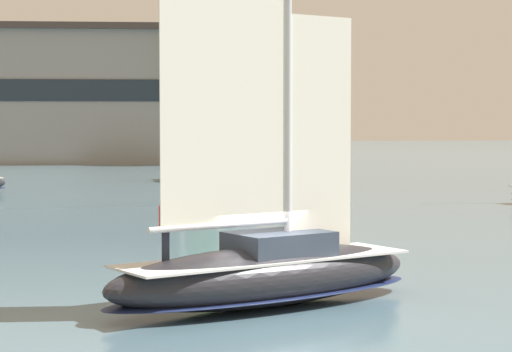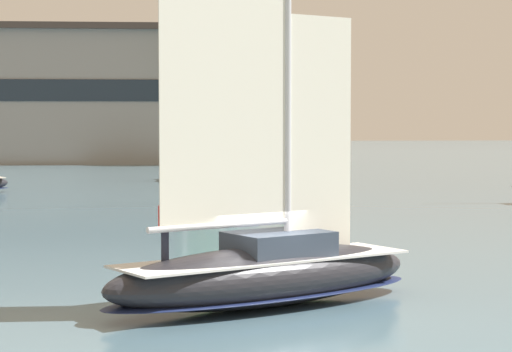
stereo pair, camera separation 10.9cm
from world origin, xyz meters
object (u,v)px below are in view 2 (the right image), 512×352
Objects in this scene: tree_shore_center at (209,61)px; sailboat_main at (265,267)px; sailboat_moored_mid_channel at (226,192)px; tree_shore_left at (308,85)px; sailboat_moored_far_slip at (186,171)px.

tree_shore_center is 1.23× the size of sailboat_main.
sailboat_main is 1.26× the size of sailboat_moored_mid_channel.
sailboat_moored_mid_channel is at bearing -102.80° from tree_shore_left.
tree_shore_left is at bearing 81.96° from sailboat_main.
tree_shore_left is at bearing 77.20° from sailboat_moored_mid_channel.
tree_shore_left is 0.99× the size of sailboat_moored_far_slip.
tree_shore_center is at bearing 89.46° from sailboat_main.
sailboat_main is 32.02m from sailboat_moored_mid_channel.
tree_shore_left is 0.77× the size of tree_shore_center.
sailboat_moored_mid_channel is (0.37, 32.02, -0.34)m from sailboat_main.
tree_shore_center is 83.67m from sailboat_main.
sailboat_main reaches higher than tree_shore_left.
tree_shore_center reaches higher than sailboat_moored_mid_channel.
sailboat_main reaches higher than sailboat_moored_far_slip.
tree_shore_center is at bearing 165.68° from tree_shore_left.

